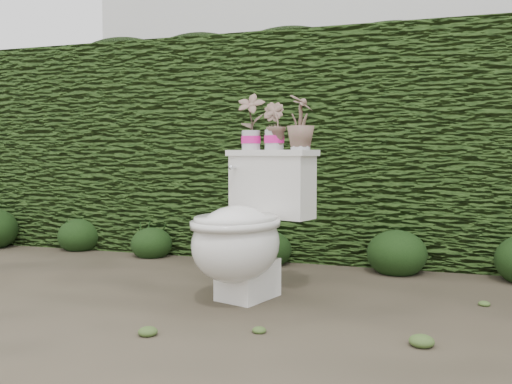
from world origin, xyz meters
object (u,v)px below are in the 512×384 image
(potted_plant_left, at_px, (251,123))
(potted_plant_right, at_px, (301,124))
(toilet, at_px, (246,231))
(potted_plant_center, at_px, (274,127))

(potted_plant_left, height_order, potted_plant_right, potted_plant_left)
(toilet, height_order, potted_plant_left, potted_plant_left)
(potted_plant_right, bearing_deg, potted_plant_center, 73.98)
(toilet, bearing_deg, potted_plant_right, 52.62)
(potted_plant_left, bearing_deg, toilet, -77.52)
(potted_plant_center, xyz_separation_m, potted_plant_right, (0.16, -0.05, 0.01))
(toilet, xyz_separation_m, potted_plant_center, (0.09, 0.22, 0.55))
(potted_plant_center, distance_m, potted_plant_right, 0.17)
(toilet, xyz_separation_m, potted_plant_right, (0.25, 0.17, 0.56))
(toilet, distance_m, potted_plant_center, 0.60)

